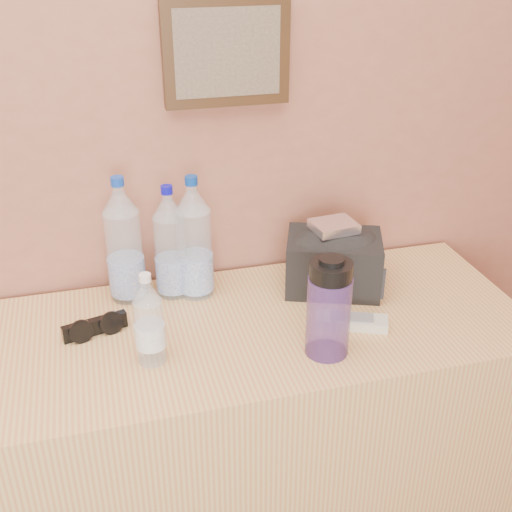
{
  "coord_description": "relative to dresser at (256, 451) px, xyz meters",
  "views": [
    {
      "loc": [
        0.2,
        0.47,
        1.67
      ],
      "look_at": [
        0.53,
        1.71,
        1.0
      ],
      "focal_mm": 45.0,
      "sensor_mm": 36.0,
      "label": 1
    }
  ],
  "objects": [
    {
      "name": "pet_large_b",
      "position": [
        -0.17,
        0.19,
        0.54
      ],
      "size": [
        0.08,
        0.08,
        0.29
      ],
      "rotation": [
        0.0,
        0.0,
        0.35
      ],
      "color": "#A8C1D4",
      "rests_on": "dresser"
    },
    {
      "name": "toiletry_bag",
      "position": [
        0.24,
        0.12,
        0.49
      ],
      "size": [
        0.28,
        0.24,
        0.16
      ],
      "primitive_type": null,
      "rotation": [
        0.0,
        0.0,
        -0.36
      ],
      "color": "black",
      "rests_on": "dresser"
    },
    {
      "name": "dresser",
      "position": [
        0.0,
        0.0,
        0.0
      ],
      "size": [
        1.31,
        0.55,
        0.82
      ],
      "primitive_type": "cube",
      "color": "#A98052",
      "rests_on": "ground"
    },
    {
      "name": "pet_large_a",
      "position": [
        -0.28,
        0.2,
        0.55
      ],
      "size": [
        0.09,
        0.09,
        0.32
      ],
      "rotation": [
        0.0,
        0.0,
        0.42
      ],
      "color": "#AAC5D1",
      "rests_on": "dresser"
    },
    {
      "name": "pet_small",
      "position": [
        -0.26,
        -0.08,
        0.5
      ],
      "size": [
        0.06,
        0.06,
        0.22
      ],
      "rotation": [
        0.0,
        0.0,
        0.13
      ],
      "color": "silver",
      "rests_on": "dresser"
    },
    {
      "name": "ac_remote",
      "position": [
        0.21,
        -0.07,
        0.42
      ],
      "size": [
        0.18,
        0.12,
        0.02
      ],
      "primitive_type": "cube",
      "rotation": [
        0.0,
        0.0,
        -0.4
      ],
      "color": "white",
      "rests_on": "dresser"
    },
    {
      "name": "picture_frame",
      "position": [
        0.0,
        0.27,
        0.99
      ],
      "size": [
        0.3,
        0.03,
        0.25
      ],
      "primitive_type": null,
      "color": "#382311",
      "rests_on": "room_shell"
    },
    {
      "name": "pet_large_c",
      "position": [
        -0.11,
        0.18,
        0.55
      ],
      "size": [
        0.09,
        0.09,
        0.32
      ],
      "rotation": [
        0.0,
        0.0,
        -0.42
      ],
      "color": "white",
      "rests_on": "dresser"
    },
    {
      "name": "nalgene_bottle",
      "position": [
        0.12,
        -0.15,
        0.52
      ],
      "size": [
        0.1,
        0.1,
        0.23
      ],
      "rotation": [
        0.0,
        0.0,
        -0.05
      ],
      "color": "#5A3683",
      "rests_on": "dresser"
    },
    {
      "name": "foil_packet",
      "position": [
        0.23,
        0.12,
        0.58
      ],
      "size": [
        0.12,
        0.1,
        0.02
      ],
      "primitive_type": "cube",
      "rotation": [
        0.0,
        0.0,
        0.1
      ],
      "color": "white",
      "rests_on": "toiletry_bag"
    },
    {
      "name": "sunglasses",
      "position": [
        -0.37,
        0.06,
        0.43
      ],
      "size": [
        0.16,
        0.09,
        0.04
      ],
      "primitive_type": null,
      "rotation": [
        0.0,
        0.0,
        0.26
      ],
      "color": "black",
      "rests_on": "dresser"
    }
  ]
}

